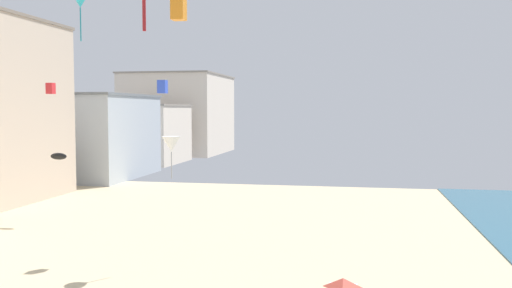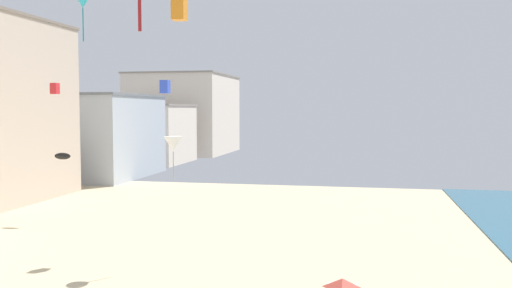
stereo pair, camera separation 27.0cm
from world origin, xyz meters
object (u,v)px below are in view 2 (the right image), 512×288
(kite_white_delta, at_px, (173,144))
(kite_blue_box_2, at_px, (165,87))
(kite_black_parafoil, at_px, (63,156))
(kite_orange_box, at_px, (179,10))
(kite_red_box, at_px, (55,89))

(kite_white_delta, height_order, kite_blue_box_2, kite_blue_box_2)
(kite_black_parafoil, bearing_deg, kite_white_delta, -36.82)
(kite_orange_box, height_order, kite_blue_box_2, kite_orange_box)
(kite_white_delta, xyz_separation_m, kite_blue_box_2, (-1.84, 3.59, 3.41))
(kite_white_delta, bearing_deg, kite_orange_box, -66.81)
(kite_black_parafoil, relative_size, kite_blue_box_2, 1.64)
(kite_black_parafoil, bearing_deg, kite_red_box, 132.83)
(kite_orange_box, bearing_deg, kite_blue_box_2, 114.72)
(kite_orange_box, xyz_separation_m, kite_blue_box_2, (-4.33, 9.40, -3.01))
(kite_red_box, xyz_separation_m, kite_blue_box_2, (12.55, -7.72, -0.28))
(kite_red_box, xyz_separation_m, kite_white_delta, (14.39, -11.31, -3.69))
(kite_black_parafoil, height_order, kite_white_delta, kite_white_delta)
(kite_orange_box, distance_m, kite_blue_box_2, 10.77)
(kite_black_parafoil, bearing_deg, kite_orange_box, -45.20)
(kite_blue_box_2, bearing_deg, kite_orange_box, -65.28)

